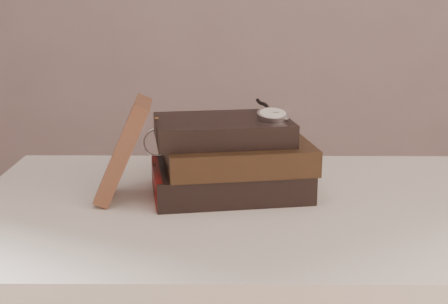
{
  "coord_description": "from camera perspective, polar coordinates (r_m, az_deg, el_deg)",
  "views": [
    {
      "loc": [
        -0.06,
        -0.63,
        1.1
      ],
      "look_at": [
        -0.07,
        0.4,
        0.82
      ],
      "focal_mm": 49.07,
      "sensor_mm": 36.0,
      "label": 1
    }
  ],
  "objects": [
    {
      "name": "pocket_watch",
      "position": [
        1.06,
        4.5,
        3.51
      ],
      "size": [
        0.06,
        0.16,
        0.02
      ],
      "color": "silver",
      "rests_on": "book_stack"
    },
    {
      "name": "eyeglasses",
      "position": [
        1.14,
        -4.86,
        0.98
      ],
      "size": [
        0.13,
        0.14,
        0.05
      ],
      "color": "silver",
      "rests_on": "book_stack"
    },
    {
      "name": "book_stack",
      "position": [
        1.07,
        0.62,
        -0.67
      ],
      "size": [
        0.3,
        0.22,
        0.13
      ],
      "color": "black",
      "rests_on": "table"
    },
    {
      "name": "table",
      "position": [
        1.08,
        3.56,
        -9.31
      ],
      "size": [
        1.0,
        0.6,
        0.75
      ],
      "color": "silver",
      "rests_on": "ground"
    },
    {
      "name": "journal",
      "position": [
        1.05,
        -9.36,
        0.24
      ],
      "size": [
        0.11,
        0.12,
        0.17
      ],
      "primitive_type": "cube",
      "rotation": [
        0.0,
        0.43,
        0.08
      ],
      "color": "#48281B",
      "rests_on": "table"
    }
  ]
}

